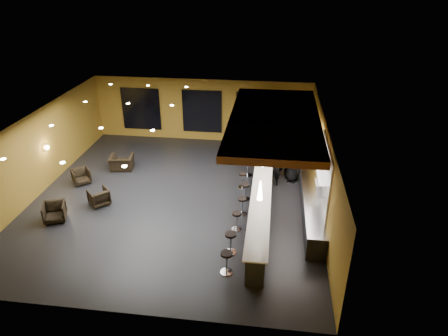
# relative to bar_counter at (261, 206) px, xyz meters

# --- Properties ---
(floor) EXTENTS (12.00, 13.00, 0.10)m
(floor) POSITION_rel_bar_counter_xyz_m (-3.65, 1.00, -0.55)
(floor) COLOR black
(floor) RESTS_ON ground
(ceiling) EXTENTS (12.00, 13.00, 0.10)m
(ceiling) POSITION_rel_bar_counter_xyz_m (-3.65, 1.00, 3.05)
(ceiling) COLOR black
(wall_back) EXTENTS (12.00, 0.10, 3.50)m
(wall_back) POSITION_rel_bar_counter_xyz_m (-3.65, 7.55, 1.25)
(wall_back) COLOR olive
(wall_back) RESTS_ON floor
(wall_front) EXTENTS (12.00, 0.10, 3.50)m
(wall_front) POSITION_rel_bar_counter_xyz_m (-3.65, -5.55, 1.25)
(wall_front) COLOR olive
(wall_front) RESTS_ON floor
(wall_left) EXTENTS (0.10, 13.00, 3.50)m
(wall_left) POSITION_rel_bar_counter_xyz_m (-9.70, 1.00, 1.25)
(wall_left) COLOR olive
(wall_left) RESTS_ON floor
(wall_right) EXTENTS (0.10, 13.00, 3.50)m
(wall_right) POSITION_rel_bar_counter_xyz_m (2.40, 1.00, 1.25)
(wall_right) COLOR olive
(wall_right) RESTS_ON floor
(wood_soffit) EXTENTS (3.60, 8.00, 0.28)m
(wood_soffit) POSITION_rel_bar_counter_xyz_m (0.35, 2.00, 2.86)
(wood_soffit) COLOR #A95C31
(wood_soffit) RESTS_ON ceiling
(window_left) EXTENTS (2.20, 0.06, 2.40)m
(window_left) POSITION_rel_bar_counter_xyz_m (-7.15, 7.44, 1.20)
(window_left) COLOR black
(window_left) RESTS_ON wall_back
(window_center) EXTENTS (2.20, 0.06, 2.40)m
(window_center) POSITION_rel_bar_counter_xyz_m (-3.65, 7.44, 1.20)
(window_center) COLOR black
(window_center) RESTS_ON wall_back
(window_right) EXTENTS (2.20, 0.06, 2.40)m
(window_right) POSITION_rel_bar_counter_xyz_m (-0.65, 7.44, 1.20)
(window_right) COLOR black
(window_right) RESTS_ON wall_back
(tile_backsplash) EXTENTS (0.06, 3.20, 2.40)m
(tile_backsplash) POSITION_rel_bar_counter_xyz_m (2.31, 0.00, 1.50)
(tile_backsplash) COLOR white
(tile_backsplash) RESTS_ON wall_right
(bar_counter) EXTENTS (0.60, 8.00, 1.00)m
(bar_counter) POSITION_rel_bar_counter_xyz_m (0.00, 0.00, 0.00)
(bar_counter) COLOR black
(bar_counter) RESTS_ON floor
(bar_top) EXTENTS (0.78, 8.10, 0.05)m
(bar_top) POSITION_rel_bar_counter_xyz_m (0.00, 0.00, 0.52)
(bar_top) COLOR white
(bar_top) RESTS_ON bar_counter
(prep_counter) EXTENTS (0.70, 6.00, 0.86)m
(prep_counter) POSITION_rel_bar_counter_xyz_m (2.00, 0.50, -0.07)
(prep_counter) COLOR black
(prep_counter) RESTS_ON floor
(prep_top) EXTENTS (0.72, 6.00, 0.03)m
(prep_top) POSITION_rel_bar_counter_xyz_m (2.00, 0.50, 0.39)
(prep_top) COLOR silver
(prep_top) RESTS_ON prep_counter
(wall_shelf_lower) EXTENTS (0.30, 1.50, 0.03)m
(wall_shelf_lower) POSITION_rel_bar_counter_xyz_m (2.17, -0.20, 1.10)
(wall_shelf_lower) COLOR silver
(wall_shelf_lower) RESTS_ON wall_right
(wall_shelf_upper) EXTENTS (0.30, 1.50, 0.03)m
(wall_shelf_upper) POSITION_rel_bar_counter_xyz_m (2.17, -0.20, 1.55)
(wall_shelf_upper) COLOR silver
(wall_shelf_upper) RESTS_ON wall_right
(column) EXTENTS (0.60, 0.60, 3.50)m
(column) POSITION_rel_bar_counter_xyz_m (0.00, 4.60, 1.25)
(column) COLOR olive
(column) RESTS_ON floor
(wall_sconce) EXTENTS (0.22, 0.22, 0.22)m
(wall_sconce) POSITION_rel_bar_counter_xyz_m (-9.53, 1.50, 1.30)
(wall_sconce) COLOR #FFE5B2
(wall_sconce) RESTS_ON wall_left
(pendant_0) EXTENTS (0.20, 0.20, 0.70)m
(pendant_0) POSITION_rel_bar_counter_xyz_m (0.00, -2.00, 1.85)
(pendant_0) COLOR white
(pendant_0) RESTS_ON wood_soffit
(pendant_1) EXTENTS (0.20, 0.20, 0.70)m
(pendant_1) POSITION_rel_bar_counter_xyz_m (0.00, 0.50, 1.85)
(pendant_1) COLOR white
(pendant_1) RESTS_ON wood_soffit
(pendant_2) EXTENTS (0.20, 0.20, 0.70)m
(pendant_2) POSITION_rel_bar_counter_xyz_m (0.00, 3.00, 1.85)
(pendant_2) COLOR white
(pendant_2) RESTS_ON wood_soffit
(staff_a) EXTENTS (0.65, 0.47, 1.65)m
(staff_a) POSITION_rel_bar_counter_xyz_m (0.50, 2.70, 0.33)
(staff_a) COLOR black
(staff_a) RESTS_ON floor
(staff_b) EXTENTS (0.93, 0.82, 1.60)m
(staff_b) POSITION_rel_bar_counter_xyz_m (1.01, 3.52, 0.30)
(staff_b) COLOR black
(staff_b) RESTS_ON floor
(staff_c) EXTENTS (0.84, 0.62, 1.58)m
(staff_c) POSITION_rel_bar_counter_xyz_m (1.30, 3.14, 0.29)
(staff_c) COLOR black
(staff_c) RESTS_ON floor
(armchair_a) EXTENTS (1.05, 1.06, 0.75)m
(armchair_a) POSITION_rel_bar_counter_xyz_m (-7.96, -1.30, -0.13)
(armchair_a) COLOR black
(armchair_a) RESTS_ON floor
(armchair_b) EXTENTS (1.07, 1.07, 0.70)m
(armchair_b) POSITION_rel_bar_counter_xyz_m (-6.73, 0.05, -0.15)
(armchair_b) COLOR black
(armchair_b) RESTS_ON floor
(armchair_c) EXTENTS (1.04, 1.05, 0.68)m
(armchair_c) POSITION_rel_bar_counter_xyz_m (-8.26, 1.69, -0.16)
(armchair_c) COLOR black
(armchair_c) RESTS_ON floor
(armchair_d) EXTENTS (1.23, 1.11, 0.71)m
(armchair_d) POSITION_rel_bar_counter_xyz_m (-6.92, 3.28, -0.14)
(armchair_d) COLOR black
(armchair_d) RESTS_ON floor
(bar_stool_0) EXTENTS (0.41, 0.41, 0.81)m
(bar_stool_0) POSITION_rel_bar_counter_xyz_m (-0.93, -3.43, 0.02)
(bar_stool_0) COLOR silver
(bar_stool_0) RESTS_ON floor
(bar_stool_1) EXTENTS (0.41, 0.41, 0.81)m
(bar_stool_1) POSITION_rel_bar_counter_xyz_m (-0.92, -2.40, 0.02)
(bar_stool_1) COLOR silver
(bar_stool_1) RESTS_ON floor
(bar_stool_2) EXTENTS (0.37, 0.37, 0.73)m
(bar_stool_2) POSITION_rel_bar_counter_xyz_m (-0.85, -0.98, -0.03)
(bar_stool_2) COLOR silver
(bar_stool_2) RESTS_ON floor
(bar_stool_3) EXTENTS (0.37, 0.37, 0.73)m
(bar_stool_3) POSITION_rel_bar_counter_xyz_m (-0.74, 0.08, -0.03)
(bar_stool_3) COLOR silver
(bar_stool_3) RESTS_ON floor
(bar_stool_4) EXTENTS (0.37, 0.37, 0.74)m
(bar_stool_4) POSITION_rel_bar_counter_xyz_m (-0.70, 1.21, -0.03)
(bar_stool_4) COLOR silver
(bar_stool_4) RESTS_ON floor
(bar_stool_5) EXTENTS (0.37, 0.37, 0.73)m
(bar_stool_5) POSITION_rel_bar_counter_xyz_m (-0.91, 2.22, -0.03)
(bar_stool_5) COLOR silver
(bar_stool_5) RESTS_ON floor
(bar_stool_6) EXTENTS (0.44, 0.44, 0.86)m
(bar_stool_6) POSITION_rel_bar_counter_xyz_m (-0.76, 3.40, 0.05)
(bar_stool_6) COLOR silver
(bar_stool_6) RESTS_ON floor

